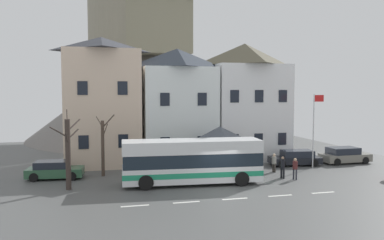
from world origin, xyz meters
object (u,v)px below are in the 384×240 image
Objects in this scene: pedestrian_02 at (274,162)px; public_bench at (225,160)px; bare_tree_02 at (68,152)px; parked_car_00 at (54,170)px; townhouse_01 at (177,106)px; townhouse_00 at (102,101)px; transit_bus at (192,162)px; parked_car_01 at (295,158)px; hilltop_castle at (148,89)px; pedestrian_03 at (295,167)px; bare_tree_01 at (103,146)px; parked_car_02 at (344,155)px; pedestrian_01 at (283,166)px; townhouse_02 at (244,101)px; flagpole at (314,125)px; pedestrian_00 at (231,163)px; bus_shelter at (220,134)px.

pedestrian_02 reaches higher than public_bench.
bare_tree_02 is (-15.62, -1.83, 1.64)m from pedestrian_02.
townhouse_01 is at bearing 30.85° from parked_car_00.
townhouse_00 is 8.38m from parked_car_00.
transit_bus is 11.51m from parked_car_01.
townhouse_01 is 2.25× the size of parked_car_01.
hilltop_castle is 30.42m from pedestrian_03.
pedestrian_02 is at bearing -8.13° from bare_tree_01.
parked_car_02 is (21.13, -5.31, -4.93)m from townhouse_00.
pedestrian_02 is 0.86× the size of public_bench.
parked_car_00 is 16.93m from pedestrian_02.
pedestrian_01 is at bearing -152.94° from parked_car_02.
transit_bus reaches higher than parked_car_02.
hilltop_castle is 29.07m from transit_bus.
townhouse_02 is 6.33× the size of public_bench.
townhouse_00 is 18.59m from flagpole.
townhouse_02 is 10.43m from parked_car_02.
hilltop_castle is 25.70m from bare_tree_01.
transit_bus is at bearing -3.45° from bare_tree_02.
hilltop_castle is at bearing 74.27° from bare_tree_01.
pedestrian_00 reaches higher than public_bench.
townhouse_01 is at bearing 88.63° from transit_bus.
hilltop_castle is 27.68m from pedestrian_02.
pedestrian_01 is at bearing -78.09° from hilltop_castle.
hilltop_castle is 6.92× the size of bare_tree_01.
pedestrian_01 is at bearing 140.99° from pedestrian_03.
transit_bus reaches higher than parked_car_00.
townhouse_01 is 0.32× the size of hilltop_castle.
bare_tree_02 is (-16.02, -9.34, -3.04)m from townhouse_02.
parked_car_02 is (7.55, -5.34, -4.84)m from townhouse_02.
townhouse_01 is at bearing 162.12° from parked_car_02.
parked_car_00 is 13.24m from pedestrian_00.
transit_bus is (5.82, -9.81, -4.06)m from townhouse_00.
townhouse_02 is 2.42× the size of parked_car_01.
parked_car_02 is at bearing 0.71° from bare_tree_01.
townhouse_00 is 2.14× the size of bare_tree_02.
parked_car_00 is 0.91× the size of parked_car_01.
pedestrian_02 is 0.94× the size of pedestrian_03.
bus_shelter is 0.77× the size of bare_tree_01.
parked_car_00 is at bearing 170.83° from pedestrian_00.
townhouse_00 reaches higher than parked_car_02.
pedestrian_03 is at bearing -65.13° from public_bench.
pedestrian_00 is 4.34m from public_bench.
transit_bus is 15.98m from parked_car_02.
pedestrian_02 is at bearing -45.39° from townhouse_01.
townhouse_00 reaches higher than bare_tree_02.
bus_shelter is at bearing -84.36° from hilltop_castle.
parked_car_02 is at bearing 15.22° from pedestrian_02.
townhouse_00 reaches higher than flagpole.
hilltop_castle is at bearing 112.56° from flagpole.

